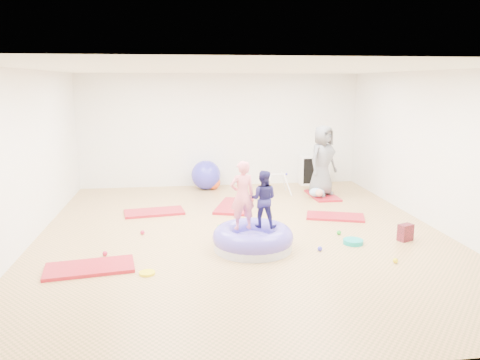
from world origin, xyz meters
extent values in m
cube|color=tan|center=(0.00, 0.00, 0.00)|extent=(7.00, 8.00, 0.01)
cube|color=silver|center=(0.00, 0.00, 2.80)|extent=(7.00, 8.00, 0.01)
cube|color=white|center=(0.00, 4.00, 1.40)|extent=(7.00, 0.01, 2.80)
cube|color=white|center=(0.00, -4.00, 1.40)|extent=(7.00, 0.01, 2.80)
cube|color=white|center=(-3.50, 0.00, 1.40)|extent=(0.01, 8.00, 2.80)
cube|color=white|center=(3.50, 0.00, 1.40)|extent=(0.01, 8.00, 2.80)
cube|color=#B30631|center=(-2.35, -1.27, 0.03)|extent=(1.30, 0.78, 0.05)
cube|color=#B30631|center=(-1.58, 1.53, 0.02)|extent=(1.25, 0.76, 0.05)
cube|color=#B30631|center=(0.07, 1.78, 0.03)|extent=(1.01, 1.42, 0.05)
cube|color=#B30631|center=(1.94, 0.75, 0.02)|extent=(1.21, 0.86, 0.05)
cube|color=#B30631|center=(2.21, 2.46, 0.02)|extent=(0.58, 1.12, 0.05)
cylinder|color=silver|center=(0.07, -0.75, 0.07)|extent=(1.24, 1.24, 0.14)
torus|color=#5446C2|center=(0.07, -0.75, 0.20)|extent=(1.28, 1.28, 0.34)
ellipsoid|color=#5446C2|center=(0.07, -0.75, 0.12)|extent=(0.68, 0.68, 0.31)
imported|color=pink|center=(-0.10, -0.70, 0.92)|extent=(0.44, 0.33, 1.09)
imported|color=navy|center=(0.25, -0.63, 0.83)|extent=(0.53, 0.47, 0.92)
imported|color=slate|center=(2.18, 2.44, 0.85)|extent=(0.93, 0.86, 1.60)
ellipsoid|color=#99BEE3|center=(2.02, 2.27, 0.15)|extent=(0.36, 0.23, 0.21)
sphere|color=#E9AB8D|center=(2.02, 2.11, 0.17)|extent=(0.17, 0.17, 0.17)
sphere|color=#3834C3|center=(1.09, -0.99, 0.04)|extent=(0.08, 0.08, 0.08)
sphere|color=#3834C3|center=(0.67, -0.58, 0.04)|extent=(0.08, 0.08, 0.08)
sphere|color=green|center=(-0.37, 0.35, 0.04)|extent=(0.08, 0.08, 0.08)
sphere|color=yellow|center=(2.04, -1.62, 0.04)|extent=(0.08, 0.08, 0.08)
sphere|color=green|center=(1.66, -0.26, 0.04)|extent=(0.08, 0.08, 0.08)
sphere|color=#BB1A3F|center=(-2.22, -0.76, 0.04)|extent=(0.08, 0.08, 0.08)
sphere|color=#BB1A3F|center=(-1.72, 0.20, 0.04)|extent=(0.08, 0.08, 0.08)
sphere|color=green|center=(0.15, 1.34, 0.04)|extent=(0.08, 0.08, 0.08)
sphere|color=#3834C3|center=(-0.41, 3.56, 0.36)|extent=(0.72, 0.72, 0.72)
sphere|color=#E94F1D|center=(-0.24, 3.53, 0.18)|extent=(0.35, 0.35, 0.35)
cylinder|color=white|center=(0.95, 2.57, 0.27)|extent=(0.19, 0.19, 0.50)
cylinder|color=white|center=(0.95, 2.99, 0.27)|extent=(0.19, 0.19, 0.50)
cylinder|color=white|center=(1.41, 2.57, 0.27)|extent=(0.19, 0.19, 0.50)
cylinder|color=white|center=(1.41, 2.99, 0.27)|extent=(0.19, 0.19, 0.50)
cylinder|color=white|center=(1.18, 2.78, 0.48)|extent=(0.48, 0.03, 0.03)
sphere|color=#BB1A3F|center=(0.94, 2.78, 0.48)|extent=(0.06, 0.06, 0.06)
sphere|color=#3834C3|center=(1.42, 2.78, 0.48)|extent=(0.06, 0.06, 0.06)
cube|color=white|center=(2.39, 3.80, 0.37)|extent=(0.75, 0.36, 0.75)
cube|color=black|center=(2.39, 3.62, 0.37)|extent=(0.64, 0.02, 0.64)
cube|color=white|center=(2.39, 3.75, 0.37)|extent=(0.02, 0.25, 0.66)
cube|color=white|center=(2.39, 3.75, 0.37)|extent=(0.66, 0.25, 0.02)
cylinder|color=#0A9D95|center=(1.73, -0.74, 0.04)|extent=(0.33, 0.33, 0.07)
cube|color=maroon|center=(2.65, -0.70, 0.14)|extent=(0.28, 0.23, 0.28)
cylinder|color=yellow|center=(-1.54, -1.55, 0.02)|extent=(0.22, 0.22, 0.03)
camera|label=1|loc=(-1.06, -7.70, 2.60)|focal=35.00mm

